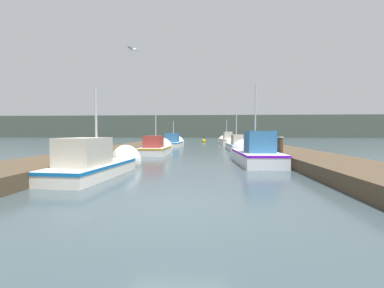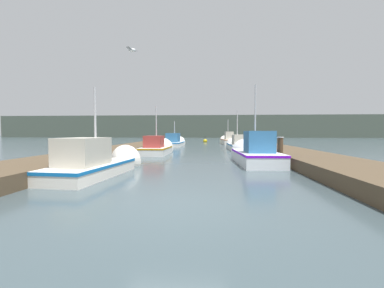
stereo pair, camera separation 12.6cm
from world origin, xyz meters
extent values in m
plane|color=#38474C|center=(0.00, 0.00, 0.00)|extent=(200.00, 200.00, 0.00)
cube|color=#4C3D2B|center=(-5.80, 16.00, 0.24)|extent=(2.98, 40.00, 0.48)
cube|color=#4C3D2B|center=(5.80, 16.00, 0.24)|extent=(2.98, 40.00, 0.48)
cube|color=#424C42|center=(0.00, 73.09, 3.11)|extent=(120.00, 16.00, 6.23)
cube|color=silver|center=(-3.40, 3.35, 0.24)|extent=(1.93, 4.26, 0.47)
cube|color=#1262AC|center=(-3.40, 3.35, 0.41)|extent=(1.96, 4.30, 0.10)
cone|color=silver|center=(-3.20, 5.87, 0.24)|extent=(1.58, 1.04, 1.51)
cube|color=#B2AD9E|center=(-3.45, 2.83, 0.94)|extent=(1.36, 1.82, 0.93)
cylinder|color=#B2B2B7|center=(-3.38, 3.66, 1.85)|extent=(0.08, 0.08, 2.76)
cube|color=silver|center=(3.12, 7.38, 0.31)|extent=(2.01, 4.49, 0.63)
cube|color=#7110D1|center=(3.12, 7.38, 0.57)|extent=(2.04, 4.52, 0.10)
cone|color=silver|center=(2.99, 10.02, 0.31)|extent=(1.75, 0.94, 1.71)
cube|color=#2D6699|center=(3.15, 6.83, 1.14)|extent=(1.30, 1.45, 1.02)
cylinder|color=#B2B2B7|center=(3.10, 7.72, 2.31)|extent=(0.08, 0.08, 3.36)
cube|color=silver|center=(-3.03, 12.40, 0.27)|extent=(1.81, 3.70, 0.54)
cube|color=#B77E11|center=(-3.03, 12.40, 0.48)|extent=(1.84, 3.73, 0.10)
cone|color=silver|center=(-3.01, 14.68, 0.27)|extent=(1.69, 0.89, 1.68)
cube|color=#99332D|center=(-3.04, 11.94, 0.93)|extent=(1.18, 1.52, 0.80)
cylinder|color=#B2B2B7|center=(-3.03, 12.67, 1.98)|extent=(0.08, 0.08, 2.88)
cube|color=silver|center=(3.27, 17.45, 0.27)|extent=(1.61, 5.02, 0.53)
cube|color=#276BA9|center=(3.27, 17.45, 0.47)|extent=(1.64, 5.05, 0.10)
cone|color=silver|center=(3.18, 20.58, 0.27)|extent=(1.43, 1.32, 1.40)
cube|color=#B2AD9E|center=(3.29, 16.83, 0.95)|extent=(1.03, 1.87, 0.83)
cylinder|color=#B2B2B7|center=(3.26, 17.82, 2.04)|extent=(0.08, 0.08, 3.01)
cube|color=silver|center=(-3.20, 22.87, 0.24)|extent=(1.89, 4.74, 0.49)
cube|color=blue|center=(-3.20, 22.87, 0.43)|extent=(1.92, 4.77, 0.10)
cone|color=silver|center=(-3.11, 25.76, 0.24)|extent=(1.69, 1.14, 1.66)
cube|color=#2D6699|center=(-3.22, 22.29, 0.97)|extent=(1.37, 2.00, 0.98)
cylinder|color=#B2B2B7|center=(-3.19, 23.22, 1.65)|extent=(0.08, 0.08, 2.32)
cube|color=silver|center=(3.18, 28.15, 0.34)|extent=(1.96, 4.52, 0.67)
cube|color=#B15E2F|center=(3.18, 28.15, 0.61)|extent=(2.00, 4.56, 0.10)
cone|color=silver|center=(2.96, 30.77, 0.34)|extent=(1.58, 0.98, 1.52)
cube|color=#B2AD9E|center=(3.23, 27.60, 1.16)|extent=(1.11, 1.42, 0.98)
cylinder|color=#B2B2B7|center=(3.16, 28.48, 1.95)|extent=(0.08, 0.08, 2.55)
cylinder|color=#473523|center=(-4.38, 4.92, 0.65)|extent=(0.22, 0.22, 1.30)
cylinder|color=silver|center=(-4.38, 4.92, 1.32)|extent=(0.26, 0.26, 0.04)
cylinder|color=#473523|center=(4.37, 7.72, 0.66)|extent=(0.29, 0.29, 1.31)
cylinder|color=silver|center=(4.37, 7.72, 1.33)|extent=(0.33, 0.33, 0.04)
cylinder|color=#473523|center=(4.41, 32.27, 0.52)|extent=(0.21, 0.21, 1.03)
cylinder|color=silver|center=(4.41, 32.27, 1.05)|extent=(0.24, 0.24, 0.04)
sphere|color=gold|center=(0.04, 34.53, 0.17)|extent=(0.62, 0.62, 0.62)
cylinder|color=black|center=(0.04, 34.53, 0.73)|extent=(0.06, 0.06, 0.50)
ellipsoid|color=white|center=(-1.91, 3.44, 4.46)|extent=(0.31, 0.22, 0.12)
cube|color=gray|center=(-1.87, 3.57, 4.48)|extent=(0.20, 0.30, 0.07)
cube|color=gray|center=(-1.95, 3.31, 4.48)|extent=(0.20, 0.30, 0.07)
camera|label=1|loc=(0.71, -5.50, 1.60)|focal=24.00mm
camera|label=2|loc=(0.84, -5.50, 1.60)|focal=24.00mm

